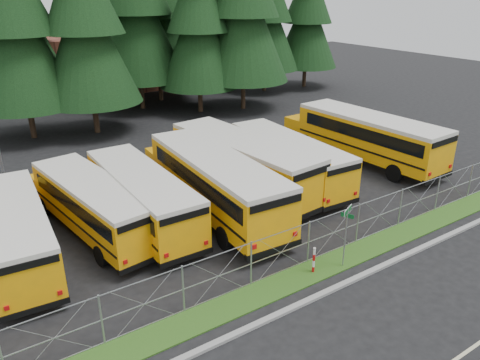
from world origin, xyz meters
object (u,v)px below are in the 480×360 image
Objects in this scene: bus_3 at (140,197)px; bus_4 at (213,184)px; bus_5 at (238,164)px; bus_6 at (285,160)px; bus_east at (364,138)px; striped_bollard at (314,260)px; bus_2 at (91,206)px; bus_1 at (17,233)px; street_sign at (347,224)px.

bus_3 is 3.76m from bus_4.
bus_5 is 3.02m from bus_6.
bus_east is 14.48m from striped_bollard.
bus_east reaches higher than bus_6.
bus_east reaches higher than bus_3.
bus_1 is at bearing -176.05° from bus_2.
bus_4 is 1.13× the size of bus_6.
bus_2 is at bearing 126.79° from striped_bollard.
bus_5 reaches higher than bus_6.
striped_bollard is at bearing -62.46° from bus_3.
bus_6 is 6.74m from bus_east.
bus_3 is at bearing 168.01° from bus_4.
bus_1 is 3.53m from bus_2.
bus_6 is (11.58, -0.36, 0.06)m from bus_2.
bus_2 is 11.93m from street_sign.
bus_6 is 9.09× the size of striped_bollard.
bus_4 is at bearing -153.75° from bus_5.
bus_2 is at bearing 176.41° from bus_5.
street_sign reaches higher than bus_1.
bus_6 is at bearing 66.43° from street_sign.
striped_bollard is (-11.87, -8.23, -1.02)m from bus_east.
street_sign is at bearing -100.24° from bus_5.
bus_4 reaches higher than bus_1.
bus_5 reaches higher than bus_1.
street_sign is at bearing -72.67° from bus_4.
bus_1 is 12.71m from striped_bollard.
bus_2 is 3.72× the size of street_sign.
street_sign is at bearing -14.50° from striped_bollard.
bus_east is at bearing 0.68° from bus_3.
bus_3 is 9.30m from bus_6.
bus_2 is 0.86× the size of bus_5.
bus_4 is 7.81m from street_sign.
bus_5 is at bearing 76.23° from striped_bollard.
bus_4 reaches higher than street_sign.
street_sign is 2.34× the size of striped_bollard.
bus_5 is 9.28m from street_sign.
bus_4 is at bearing -14.55° from bus_3.
bus_6 reaches higher than street_sign.
bus_4 is at bearing -178.19° from bus_east.
street_sign is (1.92, -7.56, 0.41)m from bus_4.
bus_1 is 12.13m from bus_5.
bus_2 is 18.33m from bus_east.
bus_6 is (2.95, -0.61, -0.17)m from bus_5.
bus_4 is 3.20m from bus_5.
striped_bollard is at bearing 165.50° from street_sign.
bus_2 is at bearing 169.52° from bus_3.
bus_5 is at bearing 8.77° from bus_1.
bus_3 is 6.39m from bus_5.
bus_6 is 3.88× the size of street_sign.
bus_3 is 0.88× the size of bus_4.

